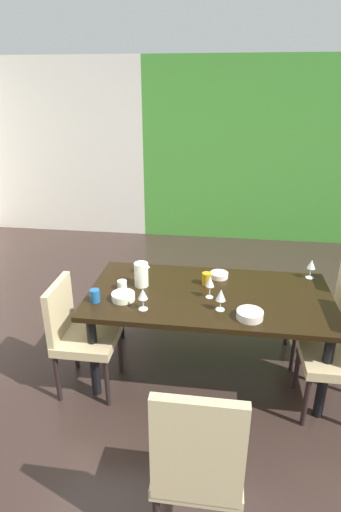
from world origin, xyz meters
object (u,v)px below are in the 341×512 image
Objects in this scene: serving_bowl_center at (123,296)px; cup_right at (207,279)px; cup_west at (95,296)px; chair_right_far at (330,305)px; wine_glass_corner at (221,296)px; wine_glass_near_window at (311,265)px; cup_south at (142,269)px; pitcher_north at (141,274)px; dining_table at (209,303)px; serving_bowl_front at (250,315)px; cup_east at (122,285)px; wine_glass_near_shelf at (143,295)px; serving_bowl_rear at (219,275)px; chair_head_near at (198,461)px; wine_glass_left at (210,282)px; chair_left_near at (77,330)px.

cup_right reaches higher than serving_bowl_center.
serving_bowl_center is at bearing 15.33° from cup_west.
chair_right_far is 1.08m from wine_glass_corner.
wine_glass_near_window is 0.87m from cup_right.
cup_right reaches higher than cup_south.
wine_glass_corner is 0.83× the size of pitcher_north.
pitcher_north is (-0.63, 0.29, -0.02)m from wine_glass_corner.
serving_bowl_front is at bearing -47.20° from dining_table.
serving_bowl_front is at bearing -34.55° from cup_south.
cup_south is (0.09, 0.31, 0.00)m from cup_east.
cup_south is (-0.13, 0.59, -0.08)m from wine_glass_near_shelf.
pitcher_north reaches higher than dining_table.
cup_west is (-0.20, -0.05, 0.02)m from serving_bowl_center.
pitcher_north is at bearing 155.89° from serving_bowl_front.
serving_bowl_rear is at bearing 90.22° from chair_right_far.
dining_table is at bearing -78.57° from cup_right.
pitcher_north is (-0.83, 0.37, 0.07)m from serving_bowl_front.
chair_head_near reaches higher than wine_glass_near_window.
wine_glass_left reaches higher than wine_glass_near_shelf.
chair_left_near is 0.75m from cup_south.
chair_left_near is 9.10× the size of cup_right.
wine_glass_near_shelf is 0.79m from serving_bowl_rear.
serving_bowl_rear is (-0.91, -0.00, 0.21)m from chair_right_far.
pitcher_north reaches higher than wine_glass_near_window.
cup_right is at bearing 124.55° from serving_bowl_front.
wine_glass_left is 0.37m from serving_bowl_rear.
wine_glass_near_window is at bearing 28.25° from wine_glass_near_shelf.
serving_bowl_center is at bearing 108.16° from chair_left_near.
dining_table is 0.57m from pitcher_north.
cup_south is at bearing 142.30° from wine_glass_corner.
wine_glass_near_window is 1.39m from pitcher_north.
wine_glass_left reaches higher than cup_right.
chair_right_far reaches higher than cup_south.
pitcher_north reaches higher than wine_glass_near_shelf.
chair_head_near is (0.02, -1.34, -0.10)m from dining_table.
wine_glass_corner is 1.01× the size of wine_glass_near_window.
chair_right_far is (1.95, 0.58, 0.04)m from chair_left_near.
chair_right_far is 0.94m from serving_bowl_rear.
serving_bowl_front is at bearing -24.11° from pitcher_north.
cup_east is at bearing 163.12° from serving_bowl_front.
cup_west reaches higher than serving_bowl_center.
chair_left_near is 5.14× the size of serving_bowl_center.
serving_bowl_rear is at bearing 54.61° from cup_right.
wine_glass_corner reaches higher than wine_glass_near_window.
cup_east is (-1.49, -0.40, -0.08)m from wine_glass_near_window.
chair_head_near reaches higher than serving_bowl_center.
cup_west is (0.14, 0.06, 0.28)m from chair_left_near.
serving_bowl_front is (0.20, -0.08, -0.09)m from wine_glass_corner.
chair_head_near reaches higher than cup_right.
dining_table is 11.38× the size of wine_glass_corner.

